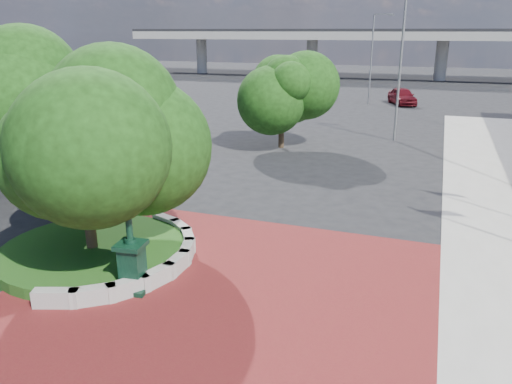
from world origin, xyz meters
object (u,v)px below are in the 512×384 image
object	(u,v)px
post_clock	(126,195)
parked_car	(402,96)
street_lamp_near	(404,59)
street_lamp_far	(374,52)

from	to	relation	value
post_clock	parked_car	distance (m)	42.82
post_clock	street_lamp_near	bearing A→B (deg)	77.45
post_clock	street_lamp_far	world-z (taller)	street_lamp_far
street_lamp_near	parked_car	bearing A→B (deg)	93.66
post_clock	parked_car	xyz separation A→B (m)	(4.21, 42.56, -2.10)
parked_car	post_clock	bearing A→B (deg)	-116.16
parked_car	street_lamp_near	world-z (taller)	street_lamp_near
parked_car	street_lamp_near	distance (m)	18.98
post_clock	street_lamp_far	size ratio (longest dim) A/B	0.61
parked_car	street_lamp_far	bearing A→B (deg)	173.43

